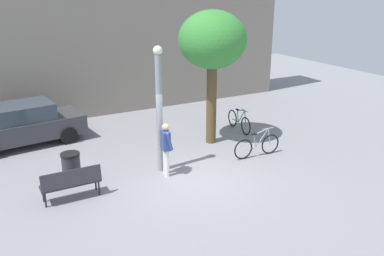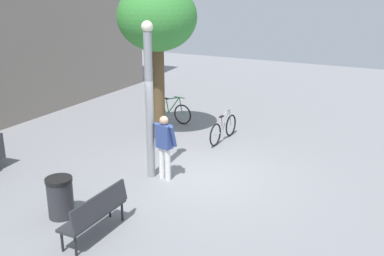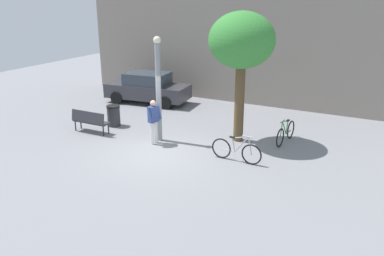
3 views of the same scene
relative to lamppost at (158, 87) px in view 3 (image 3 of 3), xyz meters
name	(u,v)px [view 3 (image 3 of 3)]	position (x,y,z in m)	size (l,w,h in m)	color
ground_plane	(159,153)	(0.67, -1.11, -2.09)	(36.00, 36.00, 0.00)	gray
building_facade	(249,16)	(0.67, 7.54, 2.19)	(17.78, 2.00, 8.56)	gray
lamppost	(158,87)	(0.00, 0.00, 0.00)	(0.28, 0.28, 3.92)	gray
person_by_lamppost	(154,119)	(0.01, -0.40, -1.12)	(0.36, 0.62, 1.67)	white
park_bench	(90,120)	(-2.91, -0.59, -1.54)	(1.60, 0.48, 0.92)	#2D2D33
plaza_tree	(242,42)	(2.68, 1.37, 1.62)	(2.38, 2.38, 4.80)	brown
bicycle_green	(286,133)	(4.34, 1.96, -1.70)	(0.23, 1.81, 0.97)	black
bicycle_silver	(236,151)	(3.36, -0.55, -1.70)	(1.81, 0.13, 0.97)	black
parked_car_charcoal	(148,88)	(-3.46, 4.42, -1.31)	(4.37, 2.19, 1.55)	#38383D
trash_bin	(114,116)	(-2.65, 0.58, -1.64)	(0.57, 0.57, 0.89)	#2D2D33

